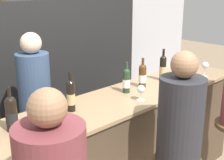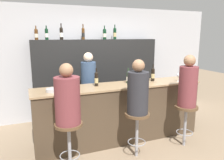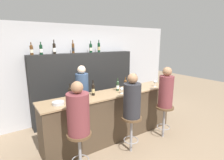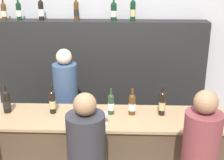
{
  "view_description": "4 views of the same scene",
  "coord_description": "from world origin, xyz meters",
  "px_view_note": "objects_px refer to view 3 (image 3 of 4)",
  "views": [
    {
      "loc": [
        -1.76,
        -1.51,
        2.03
      ],
      "look_at": [
        -0.05,
        0.29,
        1.25
      ],
      "focal_mm": 50.0,
      "sensor_mm": 36.0,
      "label": 1
    },
    {
      "loc": [
        -1.57,
        -3.24,
        1.94
      ],
      "look_at": [
        -0.18,
        0.24,
        1.17
      ],
      "focal_mm": 35.0,
      "sensor_mm": 36.0,
      "label": 2
    },
    {
      "loc": [
        -2.05,
        -2.73,
        2.16
      ],
      "look_at": [
        0.05,
        0.37,
        1.32
      ],
      "focal_mm": 28.0,
      "sensor_mm": 36.0,
      "label": 3
    },
    {
      "loc": [
        0.31,
        -2.64,
        2.53
      ],
      "look_at": [
        0.2,
        0.34,
        1.45
      ],
      "focal_mm": 50.0,
      "sensor_mm": 36.0,
      "label": 4
    }
  ],
  "objects_px": {
    "bar_stool_left": "(80,142)",
    "wine_bottle_backbar_5": "(99,47)",
    "wine_bottle_counter_3": "(125,84)",
    "wine_bottle_backbar_3": "(73,48)",
    "metal_bowl": "(58,103)",
    "wine_bottle_counter_1": "(93,89)",
    "guest_seated_middle": "(132,99)",
    "guest_seated_right": "(166,90)",
    "wine_bottle_counter_4": "(136,82)",
    "wine_bottle_backbar_2": "(54,48)",
    "wine_bottle_backbar_4": "(91,48)",
    "bar_stool_middle": "(131,124)",
    "bartender": "(83,101)",
    "wine_glass_1": "(155,82)",
    "wine_glass_0": "(122,89)",
    "guest_seated_left": "(78,112)",
    "wine_bottle_backbar_1": "(41,49)",
    "wine_bottle_backbar_0": "(31,50)",
    "bar_stool_right": "(164,113)",
    "wine_bottle_counter_2": "(118,86)",
    "wine_bottle_counter_0": "(70,93)"
  },
  "relations": [
    {
      "from": "wine_bottle_counter_3",
      "to": "metal_bowl",
      "type": "distance_m",
      "value": 1.62
    },
    {
      "from": "guest_seated_right",
      "to": "bartender",
      "type": "xyz_separation_m",
      "value": [
        -1.37,
        1.32,
        -0.38
      ]
    },
    {
      "from": "wine_bottle_counter_4",
      "to": "guest_seated_left",
      "type": "xyz_separation_m",
      "value": [
        -1.8,
        -0.72,
        -0.1
      ]
    },
    {
      "from": "wine_glass_0",
      "to": "wine_bottle_backbar_5",
      "type": "bearing_deg",
      "value": 78.58
    },
    {
      "from": "wine_bottle_backbar_0",
      "to": "guest_seated_left",
      "type": "xyz_separation_m",
      "value": [
        0.24,
        -1.97,
        -0.87
      ]
    },
    {
      "from": "wine_bottle_counter_1",
      "to": "guest_seated_middle",
      "type": "relative_size",
      "value": 0.37
    },
    {
      "from": "wine_bottle_counter_3",
      "to": "wine_bottle_backbar_4",
      "type": "height_order",
      "value": "wine_bottle_backbar_4"
    },
    {
      "from": "wine_bottle_counter_2",
      "to": "wine_bottle_backbar_0",
      "type": "height_order",
      "value": "wine_bottle_backbar_0"
    },
    {
      "from": "wine_bottle_backbar_0",
      "to": "wine_bottle_backbar_3",
      "type": "xyz_separation_m",
      "value": [
        0.99,
        0.0,
        0.02
      ]
    },
    {
      "from": "metal_bowl",
      "to": "bar_stool_left",
      "type": "xyz_separation_m",
      "value": [
        0.13,
        -0.59,
        -0.51
      ]
    },
    {
      "from": "wine_bottle_counter_3",
      "to": "wine_bottle_backbar_3",
      "type": "xyz_separation_m",
      "value": [
        -0.74,
        1.25,
        0.81
      ]
    },
    {
      "from": "wine_bottle_backbar_3",
      "to": "guest_seated_left",
      "type": "bearing_deg",
      "value": -110.84
    },
    {
      "from": "metal_bowl",
      "to": "bar_stool_right",
      "type": "xyz_separation_m",
      "value": [
        2.17,
        -0.59,
        -0.51
      ]
    },
    {
      "from": "wine_bottle_backbar_1",
      "to": "wine_bottle_backbar_3",
      "type": "bearing_deg",
      "value": 0.0
    },
    {
      "from": "wine_bottle_backbar_0",
      "to": "wine_glass_1",
      "type": "relative_size",
      "value": 1.81
    },
    {
      "from": "wine_bottle_counter_1",
      "to": "bar_stool_right",
      "type": "xyz_separation_m",
      "value": [
        1.4,
        -0.72,
        -0.61
      ]
    },
    {
      "from": "bartender",
      "to": "wine_bottle_backbar_3",
      "type": "bearing_deg",
      "value": 83.27
    },
    {
      "from": "wine_bottle_counter_3",
      "to": "metal_bowl",
      "type": "relative_size",
      "value": 1.36
    },
    {
      "from": "wine_bottle_backbar_5",
      "to": "bar_stool_middle",
      "type": "height_order",
      "value": "wine_bottle_backbar_5"
    },
    {
      "from": "wine_bottle_counter_3",
      "to": "bar_stool_left",
      "type": "distance_m",
      "value": 1.76
    },
    {
      "from": "bar_stool_left",
      "to": "bar_stool_middle",
      "type": "distance_m",
      "value": 1.08
    },
    {
      "from": "wine_bottle_backbar_5",
      "to": "wine_bottle_backbar_2",
      "type": "bearing_deg",
      "value": 180.0
    },
    {
      "from": "wine_bottle_backbar_4",
      "to": "wine_glass_1",
      "type": "height_order",
      "value": "wine_bottle_backbar_4"
    },
    {
      "from": "metal_bowl",
      "to": "wine_bottle_backbar_4",
      "type": "bearing_deg",
      "value": 44.9
    },
    {
      "from": "guest_seated_middle",
      "to": "bar_stool_middle",
      "type": "bearing_deg",
      "value": 0.0
    },
    {
      "from": "wine_bottle_backbar_1",
      "to": "wine_bottle_backbar_3",
      "type": "distance_m",
      "value": 0.79
    },
    {
      "from": "wine_bottle_counter_4",
      "to": "bar_stool_middle",
      "type": "distance_m",
      "value": 1.19
    },
    {
      "from": "wine_bottle_backbar_5",
      "to": "guest_seated_right",
      "type": "bearing_deg",
      "value": -74.71
    },
    {
      "from": "wine_bottle_counter_0",
      "to": "wine_bottle_backbar_3",
      "type": "xyz_separation_m",
      "value": [
        0.6,
        1.25,
        0.8
      ]
    },
    {
      "from": "wine_bottle_counter_2",
      "to": "guest_seated_right",
      "type": "distance_m",
      "value": 1.06
    },
    {
      "from": "wine_bottle_backbar_3",
      "to": "bartender",
      "type": "xyz_separation_m",
      "value": [
        -0.08,
        -0.64,
        -1.23
      ]
    },
    {
      "from": "wine_bottle_backbar_5",
      "to": "wine_bottle_counter_3",
      "type": "bearing_deg",
      "value": -91.0
    },
    {
      "from": "bar_stool_left",
      "to": "metal_bowl",
      "type": "bearing_deg",
      "value": 101.95
    },
    {
      "from": "wine_bottle_counter_0",
      "to": "guest_seated_right",
      "type": "relative_size",
      "value": 0.35
    },
    {
      "from": "wine_bottle_counter_3",
      "to": "bar_stool_left",
      "type": "bearing_deg",
      "value": -154.32
    },
    {
      "from": "wine_glass_0",
      "to": "bar_stool_right",
      "type": "xyz_separation_m",
      "value": [
        0.84,
        -0.49,
        -0.58
      ]
    },
    {
      "from": "wine_glass_1",
      "to": "wine_bottle_backbar_2",
      "type": "bearing_deg",
      "value": 143.23
    },
    {
      "from": "wine_bottle_backbar_4",
      "to": "bar_stool_right",
      "type": "height_order",
      "value": "wine_bottle_backbar_4"
    },
    {
      "from": "wine_bottle_counter_3",
      "to": "bar_stool_middle",
      "type": "bearing_deg",
      "value": -119.42
    },
    {
      "from": "wine_bottle_backbar_2",
      "to": "bar_stool_left",
      "type": "relative_size",
      "value": 0.46
    },
    {
      "from": "guest_seated_left",
      "to": "guest_seated_right",
      "type": "distance_m",
      "value": 2.05
    },
    {
      "from": "wine_bottle_backbar_3",
      "to": "guest_seated_left",
      "type": "distance_m",
      "value": 2.28
    },
    {
      "from": "wine_bottle_counter_3",
      "to": "bar_stool_middle",
      "type": "height_order",
      "value": "wine_bottle_counter_3"
    },
    {
      "from": "bar_stool_left",
      "to": "wine_bottle_backbar_5",
      "type": "bearing_deg",
      "value": 52.47
    },
    {
      "from": "wine_bottle_backbar_3",
      "to": "metal_bowl",
      "type": "height_order",
      "value": "wine_bottle_backbar_3"
    },
    {
      "from": "wine_bottle_backbar_2",
      "to": "wine_bottle_backbar_3",
      "type": "xyz_separation_m",
      "value": [
        0.48,
        0.0,
        -0.0
      ]
    },
    {
      "from": "guest_seated_middle",
      "to": "wine_bottle_counter_1",
      "type": "bearing_deg",
      "value": 121.63
    },
    {
      "from": "wine_bottle_backbar_2",
      "to": "bar_stool_left",
      "type": "bearing_deg",
      "value": -97.79
    },
    {
      "from": "wine_bottle_counter_0",
      "to": "wine_bottle_counter_1",
      "type": "xyz_separation_m",
      "value": [
        0.49,
        0.0,
        0.0
      ]
    },
    {
      "from": "wine_bottle_counter_4",
      "to": "wine_bottle_backbar_2",
      "type": "height_order",
      "value": "wine_bottle_backbar_2"
    }
  ]
}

